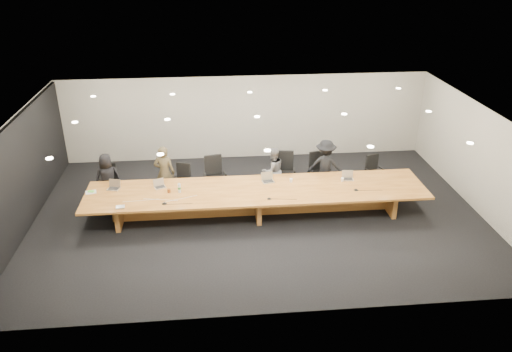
{
  "coord_description": "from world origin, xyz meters",
  "views": [
    {
      "loc": [
        -1.14,
        -11.72,
        6.73
      ],
      "look_at": [
        0.0,
        0.3,
        1.0
      ],
      "focal_mm": 35.0,
      "sensor_mm": 36.0,
      "label": 1
    }
  ],
  "objects": [
    {
      "name": "laptop_a",
      "position": [
        -3.79,
        0.37,
        0.87
      ],
      "size": [
        0.36,
        0.3,
        0.25
      ],
      "primitive_type": null,
      "rotation": [
        0.0,
        0.0,
        -0.25
      ],
      "color": "tan",
      "rests_on": "conference_table"
    },
    {
      "name": "lime_gadget",
      "position": [
        -4.35,
        0.24,
        0.78
      ],
      "size": [
        0.17,
        0.12,
        0.02
      ],
      "primitive_type": "cube",
      "rotation": [
        0.0,
        0.0,
        -0.22
      ],
      "color": "#5ED539",
      "rests_on": "notepad"
    },
    {
      "name": "conference_table",
      "position": [
        0.0,
        0.0,
        0.52
      ],
      "size": [
        9.0,
        1.8,
        0.75
      ],
      "color": "brown",
      "rests_on": "ground"
    },
    {
      "name": "laptop_d",
      "position": [
        0.35,
        0.42,
        0.88
      ],
      "size": [
        0.36,
        0.29,
        0.26
      ],
      "primitive_type": null,
      "rotation": [
        0.0,
        0.0,
        0.19
      ],
      "color": "tan",
      "rests_on": "conference_table"
    },
    {
      "name": "chair_right",
      "position": [
        1.98,
        1.34,
        0.57
      ],
      "size": [
        0.7,
        0.7,
        1.15
      ],
      "primitive_type": null,
      "rotation": [
        0.0,
        0.0,
        0.22
      ],
      "color": "black",
      "rests_on": "ground"
    },
    {
      "name": "chair_far_left",
      "position": [
        -4.1,
        1.22,
        0.54
      ],
      "size": [
        0.58,
        0.58,
        1.08
      ],
      "primitive_type": null,
      "rotation": [
        0.0,
        0.0,
        -0.06
      ],
      "color": "black",
      "rests_on": "ground"
    },
    {
      "name": "person_c",
      "position": [
        0.58,
        1.25,
        0.7
      ],
      "size": [
        0.83,
        0.75,
        1.4
      ],
      "primitive_type": "imported",
      "rotation": [
        0.0,
        0.0,
        3.52
      ],
      "color": "#5C5C5F",
      "rests_on": "ground"
    },
    {
      "name": "chair_left",
      "position": [
        -2.04,
        1.24,
        0.5
      ],
      "size": [
        0.64,
        0.64,
        1.0
      ],
      "primitive_type": null,
      "rotation": [
        0.0,
        0.0,
        -0.32
      ],
      "color": "black",
      "rests_on": "ground"
    },
    {
      "name": "water_bottle",
      "position": [
        -2.04,
        0.02,
        0.87
      ],
      "size": [
        0.08,
        0.08,
        0.25
      ],
      "primitive_type": "cylinder",
      "rotation": [
        0.0,
        0.0,
        -0.01
      ],
      "color": "#B6C7C2",
      "rests_on": "conference_table"
    },
    {
      "name": "mic_center",
      "position": [
        0.26,
        -0.56,
        0.76
      ],
      "size": [
        0.14,
        0.14,
        0.03
      ],
      "primitive_type": "cone",
      "rotation": [
        0.0,
        0.0,
        -0.24
      ],
      "color": "black",
      "rests_on": "conference_table"
    },
    {
      "name": "laptop_b",
      "position": [
        -2.57,
        0.35,
        0.86
      ],
      "size": [
        0.35,
        0.31,
        0.23
      ],
      "primitive_type": null,
      "rotation": [
        0.0,
        0.0,
        0.4
      ],
      "color": "#B9A78E",
      "rests_on": "conference_table"
    },
    {
      "name": "mic_left",
      "position": [
        -2.39,
        -0.58,
        0.77
      ],
      "size": [
        0.17,
        0.17,
        0.03
      ],
      "primitive_type": "cone",
      "rotation": [
        0.0,
        0.0,
        -0.34
      ],
      "color": "black",
      "rests_on": "conference_table"
    },
    {
      "name": "notepad",
      "position": [
        -4.35,
        0.23,
        0.76
      ],
      "size": [
        0.32,
        0.28,
        0.02
      ],
      "primitive_type": "cube",
      "rotation": [
        0.0,
        0.0,
        0.25
      ],
      "color": "silver",
      "rests_on": "conference_table"
    },
    {
      "name": "paper_cup_far",
      "position": [
        2.37,
        0.27,
        0.8
      ],
      "size": [
        0.11,
        0.11,
        0.1
      ],
      "primitive_type": "cone",
      "rotation": [
        0.0,
        0.0,
        -0.38
      ],
      "color": "white",
      "rests_on": "conference_table"
    },
    {
      "name": "av_box",
      "position": [
        -3.46,
        -0.67,
        0.77
      ],
      "size": [
        0.23,
        0.18,
        0.03
      ],
      "primitive_type": "cube",
      "rotation": [
        0.0,
        0.0,
        0.1
      ],
      "color": "#ABACB0",
      "rests_on": "conference_table"
    },
    {
      "name": "back_wall",
      "position": [
        0.0,
        4.0,
        1.4
      ],
      "size": [
        12.0,
        0.02,
        2.8
      ],
      "primitive_type": "cube",
      "color": "beige",
      "rests_on": "ground"
    },
    {
      "name": "paper_cup_near",
      "position": [
        0.97,
        0.35,
        0.8
      ],
      "size": [
        0.11,
        0.11,
        0.1
      ],
      "primitive_type": "cone",
      "rotation": [
        0.0,
        0.0,
        -0.41
      ],
      "color": "silver",
      "rests_on": "conference_table"
    },
    {
      "name": "person_a",
      "position": [
        -4.07,
        1.13,
        0.72
      ],
      "size": [
        0.81,
        0.66,
        1.44
      ],
      "primitive_type": "imported",
      "rotation": [
        0.0,
        0.0,
        3.48
      ],
      "color": "black",
      "rests_on": "ground"
    },
    {
      "name": "ground",
      "position": [
        0.0,
        0.0,
        0.0
      ],
      "size": [
        12.0,
        12.0,
        0.0
      ],
      "primitive_type": "plane",
      "color": "black",
      "rests_on": "ground"
    },
    {
      "name": "chair_mid_right",
      "position": [
        0.94,
        1.33,
        0.6
      ],
      "size": [
        0.69,
        0.69,
        1.2
      ],
      "primitive_type": null,
      "rotation": [
        0.0,
        0.0,
        -0.14
      ],
      "color": "black",
      "rests_on": "ground"
    },
    {
      "name": "laptop_e",
      "position": [
        2.55,
        0.36,
        0.87
      ],
      "size": [
        0.32,
        0.25,
        0.24
      ],
      "primitive_type": null,
      "rotation": [
        0.0,
        0.0,
        -0.11
      ],
      "color": "tan",
      "rests_on": "conference_table"
    },
    {
      "name": "left_wall_panel",
      "position": [
        -5.94,
        0.0,
        1.37
      ],
      "size": [
        0.08,
        7.84,
        2.74
      ],
      "primitive_type": "cube",
      "color": "black",
      "rests_on": "ground"
    },
    {
      "name": "person_b",
      "position": [
        -2.5,
        1.16,
        0.8
      ],
      "size": [
        0.64,
        0.47,
        1.61
      ],
      "primitive_type": "imported",
      "rotation": [
        0.0,
        0.0,
        2.98
      ],
      "color": "#3C3421",
      "rests_on": "ground"
    },
    {
      "name": "chair_mid_left",
      "position": [
        -1.09,
        1.23,
        0.6
      ],
      "size": [
        0.71,
        0.71,
        1.2
      ],
      "primitive_type": null,
      "rotation": [
        0.0,
        0.0,
        0.19
      ],
      "color": "black",
      "rests_on": "ground"
    },
    {
      "name": "amber_mug",
      "position": [
        -2.31,
        0.04,
        0.8
      ],
      "size": [
        0.09,
        0.09,
        0.1
      ],
      "primitive_type": "cylinder",
      "rotation": [
        0.0,
        0.0,
        -0.17
      ],
      "color": "brown",
      "rests_on": "conference_table"
    },
    {
      "name": "person_d",
      "position": [
        2.11,
        1.23,
        0.79
      ],
      "size": [
        1.14,
        0.82,
        1.59
      ],
      "primitive_type": "imported",
      "rotation": [
        0.0,
        0.0,
        2.9
      ],
      "color": "black",
      "rests_on": "ground"
    },
    {
      "name": "chair_far_right",
      "position": [
        3.66,
        1.34,
        0.5
      ],
      "size": [
        0.63,
        0.63,
        0.99
      ],
      "primitive_type": null,
      "rotation": [
        0.0,
        0.0,
        0.3
      ],
      "color": "black",
      "rests_on": "ground"
    },
    {
      "name": "mic_right",
      "position": [
        2.6,
        -0.29,
        0.77
      ],
      "size": [
        0.17,
        0.17,
        0.03
      ],
      "primitive_type": "cone",
      "rotation": [
        0.0,
        0.0,
        0.4
      ],
      "color": "black",
      "rests_on": "conference_table"
    }
  ]
}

